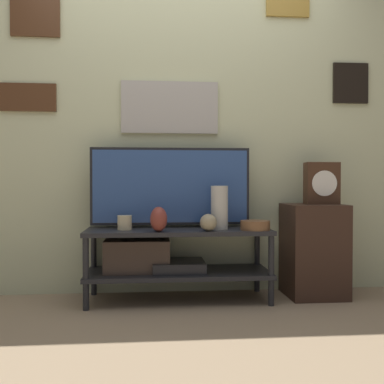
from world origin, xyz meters
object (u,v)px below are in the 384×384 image
(television, at_px, (171,186))
(vase_round_glass, at_px, (208,223))
(candle_jar, at_px, (125,223))
(mantel_clock, at_px, (322,183))
(vase_wide_bowl, at_px, (255,225))
(vase_tall_ceramic, at_px, (219,208))
(vase_urn_stoneware, at_px, (159,219))

(television, bearing_deg, vase_round_glass, -47.73)
(candle_jar, bearing_deg, vase_round_glass, -13.75)
(television, bearing_deg, mantel_clock, -3.45)
(vase_round_glass, bearing_deg, vase_wide_bowl, 7.08)
(vase_tall_ceramic, distance_m, vase_urn_stoneware, 0.44)
(vase_tall_ceramic, distance_m, candle_jar, 0.66)
(vase_tall_ceramic, xyz_separation_m, vase_wide_bowl, (0.23, -0.07, -0.12))
(vase_tall_ceramic, height_order, vase_wide_bowl, vase_tall_ceramic)
(television, xyz_separation_m, candle_jar, (-0.32, -0.13, -0.25))
(candle_jar, height_order, mantel_clock, mantel_clock)
(vase_tall_ceramic, bearing_deg, vase_wide_bowl, -17.26)
(television, xyz_separation_m, vase_round_glass, (0.24, -0.26, -0.24))
(vase_tall_ceramic, xyz_separation_m, mantel_clock, (0.76, 0.08, 0.17))
(vase_wide_bowl, bearing_deg, vase_round_glass, -172.92)
(vase_urn_stoneware, xyz_separation_m, mantel_clock, (1.18, 0.20, 0.24))
(mantel_clock, bearing_deg, vase_tall_ceramic, -173.71)
(vase_wide_bowl, bearing_deg, vase_tall_ceramic, 162.74)
(vase_tall_ceramic, relative_size, vase_wide_bowl, 1.50)
(vase_tall_ceramic, relative_size, candle_jar, 3.05)
(television, height_order, vase_tall_ceramic, television)
(television, height_order, vase_round_glass, television)
(vase_tall_ceramic, height_order, vase_round_glass, vase_tall_ceramic)
(television, distance_m, vase_tall_ceramic, 0.39)
(mantel_clock, bearing_deg, vase_urn_stoneware, -170.50)
(vase_urn_stoneware, distance_m, candle_jar, 0.27)
(mantel_clock, bearing_deg, vase_round_glass, -166.98)
(mantel_clock, bearing_deg, television, 176.55)
(vase_tall_ceramic, height_order, vase_urn_stoneware, vase_tall_ceramic)
(vase_tall_ceramic, relative_size, vase_round_glass, 2.62)
(vase_tall_ceramic, xyz_separation_m, vase_urn_stoneware, (-0.42, -0.11, -0.07))
(vase_urn_stoneware, relative_size, vase_wide_bowl, 0.82)
(mantel_clock, bearing_deg, vase_wide_bowl, -163.45)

